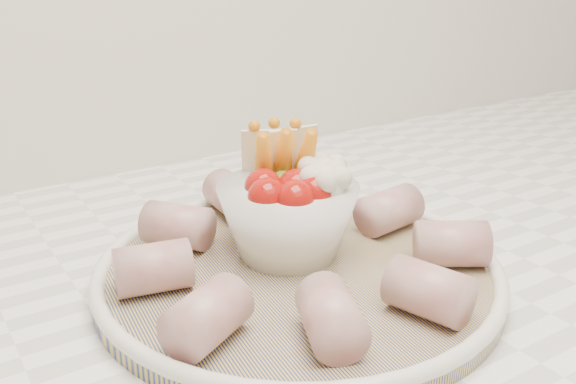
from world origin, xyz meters
TOP-DOWN VIEW (x-y plane):
  - serving_platter at (-0.07, 1.42)m, footprint 0.35×0.35m
  - veggie_bowl at (-0.07, 1.44)m, footprint 0.11×0.11m
  - cured_meat_rolls at (-0.07, 1.42)m, footprint 0.28×0.29m

SIDE VIEW (x-z plane):
  - serving_platter at x=-0.07m, z-range 0.92..0.94m
  - cured_meat_rolls at x=-0.07m, z-range 0.93..0.97m
  - veggie_bowl at x=-0.07m, z-range 0.92..1.03m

